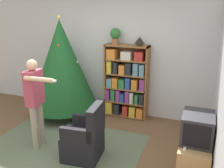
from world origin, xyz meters
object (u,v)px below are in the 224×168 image
Objects in this scene: standing_person at (35,97)px; table_lamp at (140,41)px; christmas_tree at (62,64)px; potted_plant at (115,35)px; bookshelf at (126,83)px; television at (197,128)px; armchair at (85,139)px.

table_lamp is at bearing 140.19° from standing_person.
potted_plant is (1.04, 0.42, 0.61)m from christmas_tree.
bookshelf is 3.04× the size of television.
christmas_tree reaches higher than standing_person.
standing_person is 4.63× the size of potted_plant.
television is at bearing -45.83° from bookshelf.
armchair is 4.60× the size of table_lamp.
bookshelf is 0.73× the size of christmas_tree.
christmas_tree is at bearing 157.80° from television.
bookshelf is 2.18m from television.
standing_person reaches higher than television.
christmas_tree is at bearing -143.98° from armchair.
table_lamp is (1.27, 1.71, 0.77)m from standing_person.
bookshelf is at bearing 134.17° from television.
table_lamp is (1.56, 0.42, 0.52)m from christmas_tree.
armchair is 2.26m from potted_plant.
potted_plant is at bearing 180.00° from table_lamp.
potted_plant is at bearing 178.68° from armchair.
standing_person is 2.27m from table_lamp.
armchair is at bearing -174.12° from television.
armchair is (-1.63, -0.17, -0.42)m from television.
armchair is 1.07m from standing_person.
christmas_tree reaches higher than table_lamp.
television is (1.52, -1.57, -0.01)m from bookshelf.
television is at bearing -51.32° from table_lamp.
table_lamp is at bearing 128.68° from television.
standing_person is (0.28, -1.29, -0.25)m from christmas_tree.
christmas_tree reaches higher than bookshelf.
television is 1.57× the size of potted_plant.
christmas_tree is 6.51× the size of potted_plant.
television reaches higher than armchair.
armchair is 2.23m from table_lamp.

